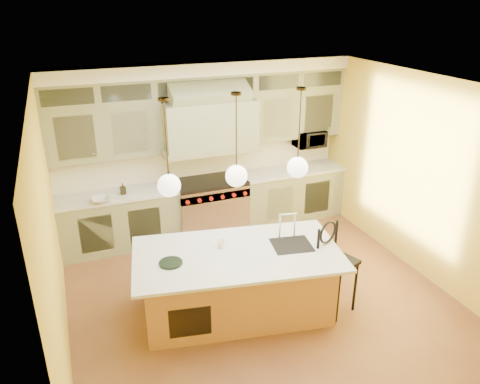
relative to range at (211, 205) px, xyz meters
name	(u,v)px	position (x,y,z in m)	size (l,w,h in m)	color
floor	(259,297)	(0.00, -2.14, -0.49)	(5.00, 5.00, 0.00)	brown
ceiling	(264,87)	(0.00, -2.14, 2.41)	(5.00, 5.00, 0.00)	white
wall_back	(203,147)	(0.00, 0.36, 0.96)	(5.00, 5.00, 0.00)	gold
wall_front	(386,321)	(0.00, -4.64, 0.96)	(5.00, 5.00, 0.00)	gold
wall_left	(50,237)	(-2.50, -2.14, 0.96)	(5.00, 5.00, 0.00)	gold
wall_right	(420,176)	(2.50, -2.14, 0.96)	(5.00, 5.00, 0.00)	gold
back_cabinetry	(208,152)	(0.00, 0.09, 0.94)	(5.00, 0.77, 2.90)	gray
range	(211,205)	(0.00, 0.00, 0.00)	(1.20, 0.74, 0.96)	silver
kitchen_island	(237,281)	(-0.40, -2.31, -0.01)	(2.76, 1.78, 1.35)	#AC743D
counter_stool	(335,262)	(0.80, -2.70, 0.22)	(0.56, 0.56, 1.24)	black
microwave	(310,139)	(1.95, 0.11, 0.96)	(0.54, 0.37, 0.30)	black
oil_bottle_a	(169,178)	(-0.70, 0.01, 0.61)	(0.12, 0.12, 0.32)	#153313
oil_bottle_b	(123,189)	(-1.45, -0.02, 0.54)	(0.08, 0.08, 0.18)	black
fruit_bowl	(101,200)	(-1.82, -0.22, 0.49)	(0.29, 0.29, 0.07)	beige
cup	(221,244)	(-0.55, -2.17, 0.48)	(0.11, 0.11, 0.10)	white
pendant_left	(169,183)	(-1.20, -2.31, 1.46)	(0.26, 0.26, 1.11)	#2D2319
pendant_center	(236,174)	(-0.40, -2.31, 1.46)	(0.26, 0.26, 1.11)	#2D2319
pendant_right	(298,165)	(0.40, -2.31, 1.46)	(0.26, 0.26, 1.11)	#2D2319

